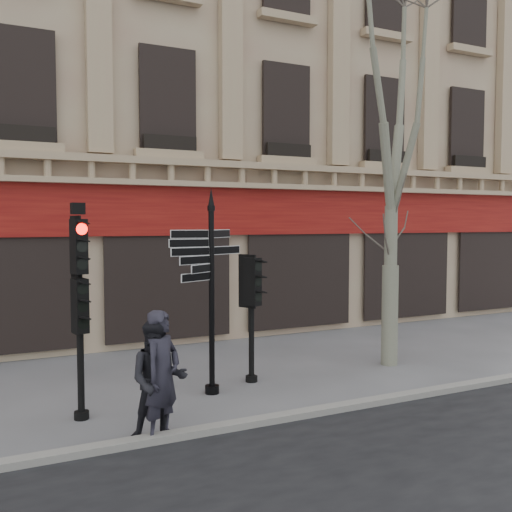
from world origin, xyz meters
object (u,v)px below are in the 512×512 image
at_px(fingerpost, 211,256).
at_px(traffic_signal_secondary, 251,295).
at_px(pedestrian_b, 158,380).
at_px(pedestrian_a, 162,375).
at_px(traffic_signal_main, 79,284).
at_px(plane_tree, 393,91).

relative_size(fingerpost, traffic_signal_secondary, 1.54).
relative_size(traffic_signal_secondary, pedestrian_b, 1.40).
distance_m(fingerpost, pedestrian_b, 2.99).
bearing_deg(pedestrian_a, fingerpost, 11.74).
relative_size(fingerpost, pedestrian_b, 2.15).
bearing_deg(traffic_signal_main, pedestrian_a, -68.76).
height_order(traffic_signal_secondary, pedestrian_a, traffic_signal_secondary).
relative_size(pedestrian_a, pedestrian_b, 1.07).
relative_size(plane_tree, pedestrian_a, 4.50).
height_order(plane_tree, pedestrian_b, plane_tree).
height_order(traffic_signal_main, pedestrian_b, traffic_signal_main).
height_order(traffic_signal_secondary, plane_tree, plane_tree).
bearing_deg(pedestrian_a, plane_tree, -19.20).
relative_size(traffic_signal_main, pedestrian_b, 1.96).
xyz_separation_m(traffic_signal_secondary, plane_tree, (3.49, -0.12, 4.46)).
xyz_separation_m(traffic_signal_secondary, pedestrian_a, (-2.57, -2.23, -0.81)).
distance_m(traffic_signal_main, plane_tree, 8.09).
bearing_deg(plane_tree, pedestrian_a, -160.78).
height_order(fingerpost, traffic_signal_secondary, fingerpost).
bearing_deg(traffic_signal_main, fingerpost, -3.79).
xyz_separation_m(fingerpost, traffic_signal_main, (-2.50, -0.38, -0.38)).
bearing_deg(plane_tree, fingerpost, -176.54).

